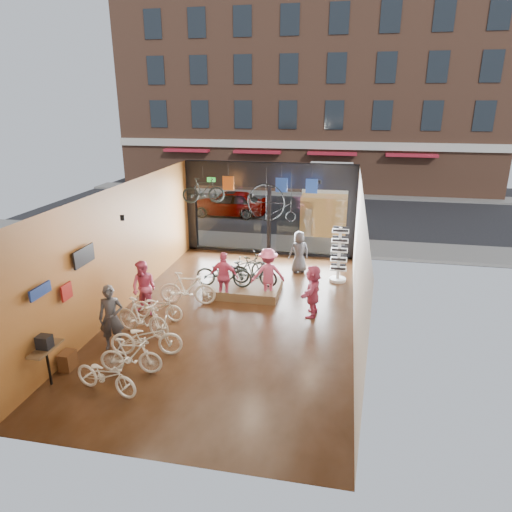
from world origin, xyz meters
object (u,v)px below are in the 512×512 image
(floor_bike_5, at_px, (188,288))
(customer_0, at_px, (111,318))
(floor_bike_0, at_px, (106,375))
(display_platform, at_px, (244,288))
(floor_bike_2, at_px, (146,338))
(display_bike_mid, at_px, (254,272))
(customer_2, at_px, (224,276))
(floor_bike_1, at_px, (131,356))
(customer_1, at_px, (144,288))
(display_bike_right, at_px, (244,266))
(box_truck, at_px, (328,198))
(sunglasses_rack, at_px, (339,255))
(display_bike_left, at_px, (224,273))
(floor_bike_3, at_px, (142,317))
(customer_4, at_px, (299,252))
(street_car, at_px, (229,203))
(floor_bike_4, at_px, (158,307))
(penny_farthing, at_px, (274,204))
(customer_5, at_px, (313,291))
(hung_bike, at_px, (203,190))
(customer_3, at_px, (268,274))

(floor_bike_5, relative_size, customer_0, 1.02)
(floor_bike_0, height_order, display_platform, floor_bike_0)
(floor_bike_2, distance_m, display_bike_mid, 4.72)
(floor_bike_2, relative_size, customer_2, 1.12)
(floor_bike_1, xyz_separation_m, customer_1, (-0.99, 3.00, 0.39))
(floor_bike_1, height_order, display_platform, floor_bike_1)
(display_bike_right, bearing_deg, box_truck, -42.86)
(floor_bike_0, bearing_deg, sunglasses_rack, -19.76)
(floor_bike_0, xyz_separation_m, customer_0, (-0.76, 1.78, 0.45))
(display_bike_left, bearing_deg, customer_0, 149.81)
(box_truck, height_order, floor_bike_3, box_truck)
(display_bike_left, height_order, display_bike_right, display_bike_left)
(customer_1, relative_size, customer_4, 1.07)
(floor_bike_5, relative_size, customer_1, 1.06)
(street_car, distance_m, floor_bike_4, 12.77)
(floor_bike_3, height_order, display_bike_right, display_bike_right)
(display_bike_right, height_order, penny_farthing, penny_farthing)
(floor_bike_0, xyz_separation_m, display_bike_mid, (2.13, 5.96, 0.36))
(floor_bike_3, bearing_deg, penny_farthing, -8.16)
(floor_bike_3, xyz_separation_m, customer_5, (4.46, 2.14, 0.26))
(floor_bike_2, distance_m, floor_bike_4, 1.96)
(street_car, distance_m, hung_bike, 8.18)
(box_truck, xyz_separation_m, customer_0, (-4.83, -13.48, -0.53))
(box_truck, bearing_deg, floor_bike_4, -110.31)
(floor_bike_3, bearing_deg, floor_bike_2, -134.78)
(customer_2, relative_size, customer_4, 1.03)
(penny_farthing, xyz_separation_m, hung_bike, (-2.68, -0.08, 0.43))
(display_bike_right, bearing_deg, floor_bike_4, 119.21)
(floor_bike_4, relative_size, display_bike_mid, 0.98)
(floor_bike_5, bearing_deg, customer_5, -96.72)
(display_platform, distance_m, penny_farthing, 3.49)
(customer_3, bearing_deg, display_bike_right, -57.91)
(street_car, bearing_deg, display_bike_left, 13.62)
(customer_1, distance_m, customer_3, 3.90)
(floor_bike_0, height_order, customer_5, customer_5)
(floor_bike_0, height_order, sunglasses_rack, sunglasses_rack)
(floor_bike_1, relative_size, customer_1, 0.89)
(customer_4, bearing_deg, floor_bike_0, 42.36)
(display_platform, xyz_separation_m, customer_2, (-0.48, -0.75, 0.66))
(penny_farthing, bearing_deg, floor_bike_4, -117.72)
(floor_bike_4, bearing_deg, penny_farthing, -23.47)
(floor_bike_0, height_order, hung_bike, hung_bike)
(display_bike_mid, distance_m, customer_1, 3.62)
(display_platform, xyz_separation_m, display_bike_left, (-0.60, -0.36, 0.64))
(floor_bike_5, bearing_deg, floor_bike_0, 170.48)
(floor_bike_2, xyz_separation_m, customer_0, (-0.98, 0.13, 0.40))
(customer_5, distance_m, hung_bike, 6.21)
(customer_1, xyz_separation_m, customer_3, (3.43, 1.86, 0.01))
(floor_bike_5, xyz_separation_m, display_bike_left, (0.94, 0.94, 0.25))
(display_bike_right, height_order, customer_3, customer_3)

